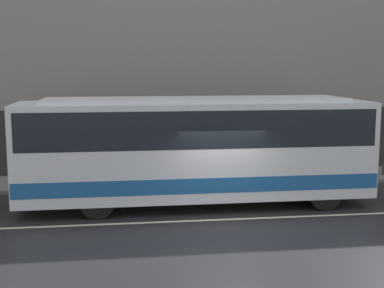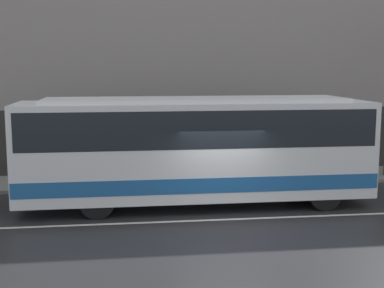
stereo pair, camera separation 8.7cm
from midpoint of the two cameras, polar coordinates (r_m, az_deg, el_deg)
The scene contains 5 objects.
ground_plane at distance 15.43m, azimuth 3.67°, elevation -8.06°, with size 60.00×60.00×0.00m, color #262628.
sidewalk at distance 20.48m, azimuth 0.76°, elevation -3.75°, with size 60.00×2.60×0.13m.
building_facade at distance 21.47m, azimuth 0.22°, elevation 10.44°, with size 60.00×0.35×10.66m.
lane_stripe at distance 15.43m, azimuth 3.67°, elevation -8.04°, with size 54.00×0.14×0.01m.
transit_bus at distance 16.58m, azimuth 0.58°, elevation -0.15°, with size 10.83×2.54×3.38m.
Camera 2 is at (-2.89, -14.52, 4.35)m, focal length 50.00 mm.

